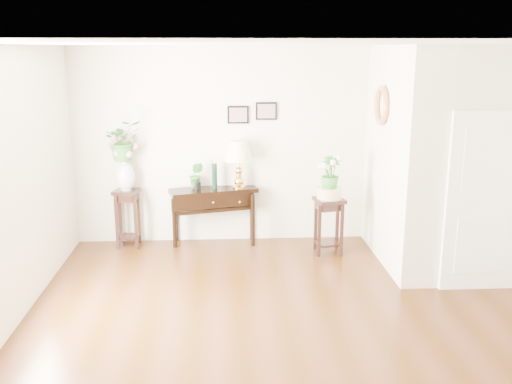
{
  "coord_description": "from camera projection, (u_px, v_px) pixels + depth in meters",
  "views": [
    {
      "loc": [
        -0.87,
        -5.33,
        2.76
      ],
      "look_at": [
        -0.48,
        1.3,
        1.08
      ],
      "focal_mm": 40.0,
      "sensor_mm": 36.0,
      "label": 1
    }
  ],
  "objects": [
    {
      "name": "door",
      "position": [
        484.0,
        203.0,
        6.5
      ],
      "size": [
        0.9,
        0.05,
        2.1
      ],
      "primitive_type": "cube",
      "color": "white",
      "rests_on": "floor"
    },
    {
      "name": "partition",
      "position": [
        452.0,
        156.0,
        7.38
      ],
      "size": [
        1.8,
        1.95,
        2.8
      ],
      "primitive_type": "cube",
      "color": "silver",
      "rests_on": "floor"
    },
    {
      "name": "plant_stand_a",
      "position": [
        128.0,
        218.0,
        8.1
      ],
      "size": [
        0.38,
        0.38,
        0.83
      ],
      "primitive_type": "cube",
      "rotation": [
        0.0,
        0.0,
        -0.22
      ],
      "color": "black",
      "rests_on": "floor"
    },
    {
      "name": "art_print_left",
      "position": [
        238.0,
        115.0,
        8.04
      ],
      "size": [
        0.3,
        0.02,
        0.25
      ],
      "primitive_type": "cube",
      "color": "black",
      "rests_on": "wall_back"
    },
    {
      "name": "floor",
      "position": [
        310.0,
        323.0,
        5.88
      ],
      "size": [
        6.0,
        5.5,
        0.02
      ],
      "primitive_type": "cube",
      "color": "#472513",
      "rests_on": "ground"
    },
    {
      "name": "art_print_right",
      "position": [
        266.0,
        111.0,
        8.05
      ],
      "size": [
        0.3,
        0.02,
        0.25
      ],
      "primitive_type": "cube",
      "color": "black",
      "rests_on": "wall_back"
    },
    {
      "name": "green_vase",
      "position": [
        215.0,
        177.0,
        8.07
      ],
      "size": [
        0.09,
        0.09,
        0.36
      ],
      "primitive_type": "cylinder",
      "rotation": [
        0.0,
        0.0,
        0.32
      ],
      "color": "black",
      "rests_on": "console_table"
    },
    {
      "name": "wall_front",
      "position": [
        398.0,
        325.0,
        2.88
      ],
      "size": [
        6.0,
        0.02,
        2.8
      ],
      "primitive_type": "cube",
      "color": "silver",
      "rests_on": "ground"
    },
    {
      "name": "ceiling",
      "position": [
        317.0,
        44.0,
        5.2
      ],
      "size": [
        6.0,
        5.5,
        0.02
      ],
      "primitive_type": "cube",
      "color": "white",
      "rests_on": "ground"
    },
    {
      "name": "ceramic_bowl",
      "position": [
        329.0,
        193.0,
        7.73
      ],
      "size": [
        0.42,
        0.42,
        0.15
      ],
      "primitive_type": "cylinder",
      "rotation": [
        0.0,
        0.0,
        0.29
      ],
      "color": "beige",
      "rests_on": "plant_stand_b"
    },
    {
      "name": "wall_ornament",
      "position": [
        381.0,
        105.0,
        7.29
      ],
      "size": [
        0.07,
        0.51,
        0.51
      ],
      "primitive_type": "torus",
      "rotation": [
        0.0,
        1.57,
        0.0
      ],
      "color": "#C0824D",
      "rests_on": "partition"
    },
    {
      "name": "console_table",
      "position": [
        214.0,
        216.0,
        8.21
      ],
      "size": [
        1.3,
        0.71,
        0.82
      ],
      "primitive_type": "cube",
      "rotation": [
        0.0,
        0.0,
        0.25
      ],
      "color": "black",
      "rests_on": "floor"
    },
    {
      "name": "potted_plant",
      "position": [
        196.0,
        176.0,
        8.05
      ],
      "size": [
        0.24,
        0.21,
        0.37
      ],
      "primitive_type": "imported",
      "rotation": [
        0.0,
        0.0,
        -0.24
      ],
      "color": "#307429",
      "rests_on": "console_table"
    },
    {
      "name": "narcissus",
      "position": [
        330.0,
        173.0,
        7.67
      ],
      "size": [
        0.31,
        0.31,
        0.46
      ],
      "primitive_type": "imported",
      "rotation": [
        0.0,
        0.0,
        0.25
      ],
      "color": "#307429",
      "rests_on": "ceramic_bowl"
    },
    {
      "name": "lily_arrangement",
      "position": [
        123.0,
        142.0,
        7.83
      ],
      "size": [
        0.64,
        0.6,
        0.56
      ],
      "primitive_type": "imported",
      "rotation": [
        0.0,
        0.0,
        0.4
      ],
      "color": "#307429",
      "rests_on": "porcelain_vase"
    },
    {
      "name": "table_lamp",
      "position": [
        239.0,
        164.0,
        8.05
      ],
      "size": [
        0.42,
        0.42,
        0.69
      ],
      "primitive_type": "cube",
      "rotation": [
        0.0,
        0.0,
        -0.07
      ],
      "color": "gold",
      "rests_on": "console_table"
    },
    {
      "name": "wall_back",
      "position": [
        283.0,
        146.0,
        8.2
      ],
      "size": [
        6.0,
        0.02,
        2.8
      ],
      "primitive_type": "cube",
      "color": "silver",
      "rests_on": "ground"
    },
    {
      "name": "porcelain_vase",
      "position": [
        125.0,
        174.0,
        7.95
      ],
      "size": [
        0.28,
        0.28,
        0.47
      ],
      "primitive_type": null,
      "rotation": [
        0.0,
        0.0,
        -0.01
      ],
      "color": "silver",
      "rests_on": "plant_stand_a"
    },
    {
      "name": "plant_stand_b",
      "position": [
        328.0,
        226.0,
        7.85
      ],
      "size": [
        0.44,
        0.44,
        0.78
      ],
      "primitive_type": "cube",
      "rotation": [
        0.0,
        0.0,
        0.22
      ],
      "color": "black",
      "rests_on": "floor"
    }
  ]
}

